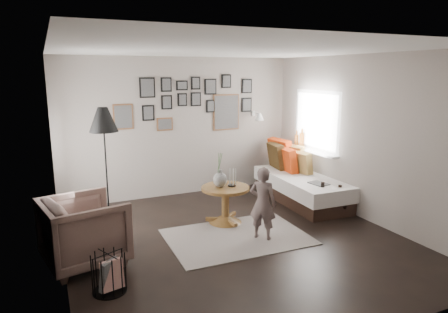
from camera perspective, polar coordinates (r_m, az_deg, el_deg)
name	(u,v)px	position (r m, az deg, el deg)	size (l,w,h in m)	color
ground	(235,239)	(5.77, 1.63, -11.75)	(4.80, 4.80, 0.00)	black
wall_back	(180,127)	(7.58, -6.30, 4.15)	(4.50, 4.50, 0.00)	gray
wall_front	(366,200)	(3.46, 19.56, -5.89)	(4.50, 4.50, 0.00)	gray
wall_left	(56,165)	(4.85, -22.91, -1.12)	(4.80, 4.80, 0.00)	gray
wall_right	(364,138)	(6.67, 19.37, 2.48)	(4.80, 4.80, 0.00)	gray
ceiling	(237,50)	(5.29, 1.80, 15.00)	(4.80, 4.80, 0.00)	white
door_left	(55,164)	(6.08, -22.95, -1.06)	(0.00, 2.14, 2.14)	white
window_right	(308,147)	(7.70, 11.92, 1.30)	(0.15, 1.32, 1.30)	white
gallery_wall	(194,103)	(7.61, -4.26, 7.58)	(2.74, 0.03, 1.08)	brown
wall_sconce	(259,117)	(7.94, 5.03, 5.71)	(0.18, 0.36, 0.16)	white
rug	(237,237)	(5.84, 1.87, -11.39)	(1.96, 1.37, 0.01)	beige
pedestal_table	(225,206)	(6.26, 0.20, -7.13)	(0.75, 0.75, 0.59)	brown
vase	(220,177)	(6.11, -0.56, -2.92)	(0.21, 0.21, 0.53)	black
candles	(232,178)	(6.17, 1.13, -3.04)	(0.13, 0.13, 0.28)	black
daybed	(298,183)	(7.50, 10.59, -3.69)	(0.99, 2.18, 1.03)	black
magazine_on_daybed	(319,183)	(6.92, 13.37, -3.77)	(0.23, 0.32, 0.02)	black
armchair	(84,231)	(5.23, -19.32, -10.02)	(0.90, 0.93, 0.84)	brown
armchair_cushion	(86,225)	(5.26, -19.09, -9.19)	(0.38, 0.38, 0.10)	beige
floor_lamp	(103,124)	(6.16, -16.84, 4.44)	(0.42, 0.42, 1.82)	black
magazine_basket	(109,273)	(4.61, -16.11, -15.70)	(0.46, 0.46, 0.43)	black
demijohn_large	(322,202)	(6.82, 13.79, -6.35)	(0.37, 0.37, 0.56)	black
demijohn_small	(339,204)	(6.90, 16.10, -6.49)	(0.33, 0.33, 0.51)	black
child	(263,203)	(5.63, 5.56, -6.70)	(0.38, 0.25, 1.05)	#604E4C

